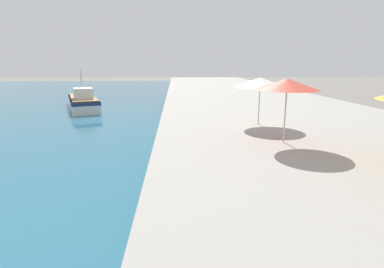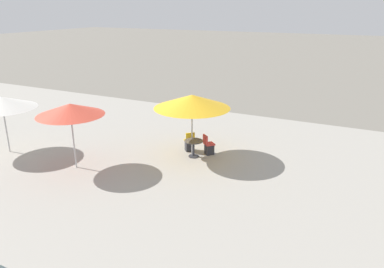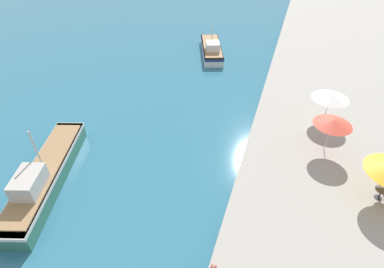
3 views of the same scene
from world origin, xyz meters
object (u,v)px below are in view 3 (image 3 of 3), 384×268
at_px(cafe_umbrella_white, 333,122).
at_px(fishing_boat_mid, 212,49).
at_px(fishing_boat_near, 45,175).
at_px(cafe_umbrella_striped, 331,96).
at_px(cafe_table, 381,192).

bearing_deg(cafe_umbrella_white, fishing_boat_mid, 129.96).
relative_size(fishing_boat_near, cafe_umbrella_white, 3.94).
distance_m(fishing_boat_near, fishing_boat_mid, 24.74).
bearing_deg(cafe_umbrella_striped, fishing_boat_mid, 138.26).
bearing_deg(fishing_boat_near, fishing_boat_mid, 61.54).
bearing_deg(cafe_umbrella_striped, cafe_umbrella_white, -89.84).
height_order(fishing_boat_near, cafe_umbrella_white, fishing_boat_near).
bearing_deg(fishing_boat_mid, cafe_table, -70.54).
height_order(fishing_boat_near, cafe_umbrella_striped, fishing_boat_near).
relative_size(fishing_boat_mid, cafe_umbrella_striped, 2.88).
xyz_separation_m(cafe_umbrella_white, cafe_table, (3.13, -3.77, -1.89)).
bearing_deg(fishing_boat_near, cafe_umbrella_white, 9.07).
xyz_separation_m(cafe_umbrella_white, cafe_umbrella_striped, (-0.01, 3.90, -0.16)).
height_order(cafe_umbrella_white, cafe_umbrella_striped, cafe_umbrella_white).
xyz_separation_m(fishing_boat_mid, cafe_umbrella_striped, (12.92, -11.53, 2.34)).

